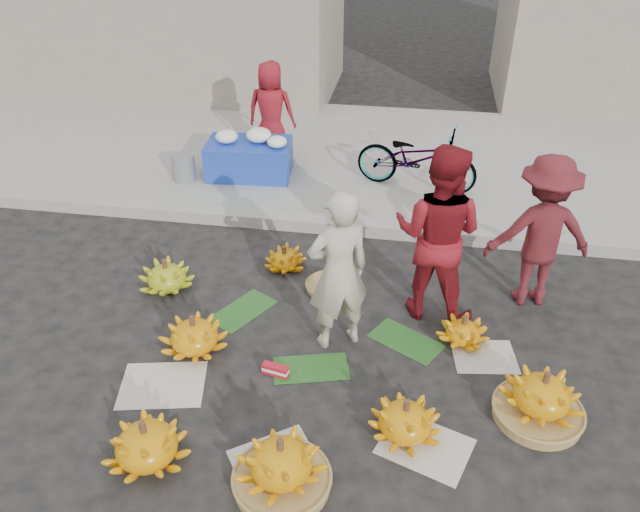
% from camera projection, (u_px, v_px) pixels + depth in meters
% --- Properties ---
extents(ground, '(80.00, 80.00, 0.00)m').
position_uv_depth(ground, '(326.00, 354.00, 5.57)').
color(ground, black).
rests_on(ground, ground).
extents(curb, '(40.00, 0.25, 0.15)m').
position_uv_depth(curb, '(354.00, 226.00, 7.36)').
color(curb, gray).
rests_on(curb, ground).
extents(sidewalk, '(40.00, 4.00, 0.12)m').
position_uv_depth(sidewalk, '(371.00, 156.00, 9.11)').
color(sidewalk, gray).
rests_on(sidewalk, ground).
extents(newspaper_scatter, '(3.20, 1.80, 0.00)m').
position_uv_depth(newspaper_scatter, '(310.00, 422.00, 4.91)').
color(newspaper_scatter, silver).
rests_on(newspaper_scatter, ground).
extents(banana_leaves, '(2.00, 1.00, 0.00)m').
position_uv_depth(banana_leaves, '(318.00, 339.00, 5.75)').
color(banana_leaves, '#1C501A').
rests_on(banana_leaves, ground).
extents(banana_bunch_0, '(0.65, 0.65, 0.37)m').
position_uv_depth(banana_bunch_0, '(194.00, 335.00, 5.55)').
color(banana_bunch_0, orange).
rests_on(banana_bunch_0, ground).
extents(banana_bunch_1, '(0.73, 0.73, 0.39)m').
position_uv_depth(banana_bunch_1, '(146.00, 443.00, 4.51)').
color(banana_bunch_1, orange).
rests_on(banana_bunch_1, ground).
extents(banana_bunch_2, '(0.71, 0.71, 0.47)m').
position_uv_depth(banana_bunch_2, '(281.00, 466.00, 4.31)').
color(banana_bunch_2, olive).
rests_on(banana_bunch_2, ground).
extents(banana_bunch_3, '(0.60, 0.60, 0.35)m').
position_uv_depth(banana_bunch_3, '(405.00, 420.00, 4.72)').
color(banana_bunch_3, orange).
rests_on(banana_bunch_3, ground).
extents(banana_bunch_4, '(0.81, 0.81, 0.47)m').
position_uv_depth(banana_bunch_4, '(541.00, 398.00, 4.84)').
color(banana_bunch_4, olive).
rests_on(banana_bunch_4, ground).
extents(banana_bunch_5, '(0.56, 0.56, 0.29)m').
position_uv_depth(banana_bunch_5, '(463.00, 331.00, 5.66)').
color(banana_bunch_5, orange).
rests_on(banana_bunch_5, ground).
extents(banana_bunch_6, '(0.63, 0.63, 0.35)m').
position_uv_depth(banana_bunch_6, '(167.00, 276.00, 6.35)').
color(banana_bunch_6, '#829A16').
rests_on(banana_bunch_6, ground).
extents(banana_bunch_7, '(0.53, 0.53, 0.27)m').
position_uv_depth(banana_bunch_7, '(284.00, 259.00, 6.68)').
color(banana_bunch_7, orange).
rests_on(banana_bunch_7, ground).
extents(basket_spare, '(0.60, 0.60, 0.05)m').
position_uv_depth(basket_spare, '(329.00, 286.00, 6.41)').
color(basket_spare, olive).
rests_on(basket_spare, ground).
extents(incense_stack, '(0.24, 0.12, 0.09)m').
position_uv_depth(incense_stack, '(276.00, 370.00, 5.33)').
color(incense_stack, red).
rests_on(incense_stack, ground).
extents(vendor_cream, '(0.67, 0.59, 1.53)m').
position_uv_depth(vendor_cream, '(339.00, 272.00, 5.32)').
color(vendor_cream, beige).
rests_on(vendor_cream, ground).
extents(vendor_red, '(0.99, 0.87, 1.74)m').
position_uv_depth(vendor_red, '(438.00, 234.00, 5.65)').
color(vendor_red, maroon).
rests_on(vendor_red, ground).
extents(man_striped, '(1.08, 0.73, 1.55)m').
position_uv_depth(man_striped, '(541.00, 232.00, 5.87)').
color(man_striped, maroon).
rests_on(man_striped, ground).
extents(flower_table, '(1.15, 0.77, 0.64)m').
position_uv_depth(flower_table, '(250.00, 156.00, 8.31)').
color(flower_table, '#1A36AC').
rests_on(flower_table, sidewalk).
extents(grey_bucket, '(0.30, 0.30, 0.34)m').
position_uv_depth(grey_bucket, '(184.00, 167.00, 8.24)').
color(grey_bucket, slate).
rests_on(grey_bucket, sidewalk).
extents(flower_vendor, '(0.67, 0.45, 1.36)m').
position_uv_depth(flower_vendor, '(271.00, 111.00, 8.58)').
color(flower_vendor, maroon).
rests_on(flower_vendor, sidewalk).
extents(bicycle, '(0.84, 1.63, 0.82)m').
position_uv_depth(bicycle, '(417.00, 158.00, 7.91)').
color(bicycle, gray).
rests_on(bicycle, sidewalk).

